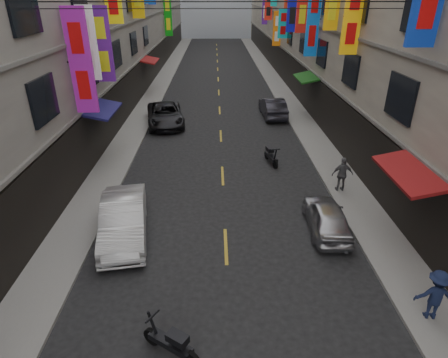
{
  "coord_description": "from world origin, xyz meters",
  "views": [
    {
      "loc": [
        -0.34,
        6.6,
        8.52
      ],
      "look_at": [
        -0.16,
        14.07,
        4.78
      ],
      "focal_mm": 30.0,
      "sensor_mm": 36.0,
      "label": 1
    }
  ],
  "objects_px": {
    "scooter_crossing": "(171,343)",
    "car_right_mid": "(327,217)",
    "scooter_far_right": "(271,156)",
    "pedestrian_rfar": "(342,174)",
    "car_right_far": "(273,107)",
    "pedestrian_rnear": "(435,295)",
    "car_left_far": "(165,115)",
    "car_left_mid": "(124,219)"
  },
  "relations": [
    {
      "from": "scooter_crossing",
      "to": "car_right_mid",
      "type": "relative_size",
      "value": 0.44
    },
    {
      "from": "scooter_far_right",
      "to": "pedestrian_rfar",
      "type": "distance_m",
      "value": 4.49
    },
    {
      "from": "car_right_far",
      "to": "scooter_far_right",
      "type": "bearing_deg",
      "value": 78.99
    },
    {
      "from": "scooter_crossing",
      "to": "pedestrian_rnear",
      "type": "distance_m",
      "value": 7.4
    },
    {
      "from": "car_left_far",
      "to": "pedestrian_rfar",
      "type": "relative_size",
      "value": 3.14
    },
    {
      "from": "car_right_mid",
      "to": "pedestrian_rfar",
      "type": "bearing_deg",
      "value": -113.79
    },
    {
      "from": "car_left_mid",
      "to": "pedestrian_rnear",
      "type": "height_order",
      "value": "pedestrian_rnear"
    },
    {
      "from": "car_left_mid",
      "to": "pedestrian_rnear",
      "type": "bearing_deg",
      "value": -33.57
    },
    {
      "from": "scooter_crossing",
      "to": "car_left_mid",
      "type": "distance_m",
      "value": 5.9
    },
    {
      "from": "car_left_mid",
      "to": "car_right_mid",
      "type": "bearing_deg",
      "value": -7.53
    },
    {
      "from": "car_right_mid",
      "to": "car_right_far",
      "type": "height_order",
      "value": "car_right_far"
    },
    {
      "from": "scooter_crossing",
      "to": "car_left_mid",
      "type": "xyz_separation_m",
      "value": [
        -2.35,
        5.4,
        0.32
      ]
    },
    {
      "from": "car_left_mid",
      "to": "pedestrian_rfar",
      "type": "bearing_deg",
      "value": 10.21
    },
    {
      "from": "scooter_far_right",
      "to": "car_right_mid",
      "type": "xyz_separation_m",
      "value": [
        1.3,
        -6.54,
        0.17
      ]
    },
    {
      "from": "scooter_far_right",
      "to": "car_left_far",
      "type": "distance_m",
      "value": 9.61
    },
    {
      "from": "car_left_far",
      "to": "car_right_mid",
      "type": "height_order",
      "value": "car_left_far"
    },
    {
      "from": "car_left_far",
      "to": "car_right_far",
      "type": "xyz_separation_m",
      "value": [
        7.91,
        1.73,
        -0.01
      ]
    },
    {
      "from": "scooter_crossing",
      "to": "pedestrian_rfar",
      "type": "xyz_separation_m",
      "value": [
        7.05,
        8.72,
        0.51
      ]
    },
    {
      "from": "scooter_crossing",
      "to": "scooter_far_right",
      "type": "relative_size",
      "value": 0.88
    },
    {
      "from": "scooter_crossing",
      "to": "pedestrian_rfar",
      "type": "bearing_deg",
      "value": -5.6
    },
    {
      "from": "car_right_far",
      "to": "pedestrian_rnear",
      "type": "distance_m",
      "value": 19.91
    },
    {
      "from": "scooter_far_right",
      "to": "car_left_mid",
      "type": "relative_size",
      "value": 0.39
    },
    {
      "from": "pedestrian_rnear",
      "to": "pedestrian_rfar",
      "type": "xyz_separation_m",
      "value": [
        -0.25,
        7.69,
        0.04
      ]
    },
    {
      "from": "car_left_far",
      "to": "pedestrian_rfar",
      "type": "xyz_separation_m",
      "value": [
        9.43,
        -10.41,
        0.23
      ]
    },
    {
      "from": "scooter_far_right",
      "to": "car_right_far",
      "type": "bearing_deg",
      "value": -111.33
    },
    {
      "from": "car_right_mid",
      "to": "car_right_far",
      "type": "xyz_separation_m",
      "value": [
        0.0,
        15.23,
        0.11
      ]
    },
    {
      "from": "scooter_crossing",
      "to": "car_left_far",
      "type": "xyz_separation_m",
      "value": [
        -2.38,
        19.13,
        0.29
      ]
    },
    {
      "from": "car_left_mid",
      "to": "car_right_mid",
      "type": "distance_m",
      "value": 7.89
    },
    {
      "from": "car_right_far",
      "to": "pedestrian_rfar",
      "type": "height_order",
      "value": "pedestrian_rfar"
    },
    {
      "from": "scooter_far_right",
      "to": "pedestrian_rfar",
      "type": "relative_size",
      "value": 1.06
    },
    {
      "from": "pedestrian_rfar",
      "to": "car_right_far",
      "type": "bearing_deg",
      "value": -84.13
    },
    {
      "from": "scooter_crossing",
      "to": "car_left_far",
      "type": "height_order",
      "value": "car_left_far"
    },
    {
      "from": "car_right_mid",
      "to": "car_right_far",
      "type": "distance_m",
      "value": 15.23
    },
    {
      "from": "car_left_far",
      "to": "car_right_far",
      "type": "height_order",
      "value": "car_left_far"
    },
    {
      "from": "car_left_mid",
      "to": "car_left_far",
      "type": "distance_m",
      "value": 13.73
    },
    {
      "from": "scooter_crossing",
      "to": "car_right_mid",
      "type": "distance_m",
      "value": 7.9
    },
    {
      "from": "scooter_far_right",
      "to": "pedestrian_rfar",
      "type": "bearing_deg",
      "value": 116.44
    },
    {
      "from": "car_right_mid",
      "to": "pedestrian_rfar",
      "type": "distance_m",
      "value": 3.46
    },
    {
      "from": "car_left_mid",
      "to": "car_right_far",
      "type": "distance_m",
      "value": 17.35
    },
    {
      "from": "scooter_crossing",
      "to": "car_right_mid",
      "type": "bearing_deg",
      "value": -11.11
    },
    {
      "from": "scooter_far_right",
      "to": "car_left_mid",
      "type": "height_order",
      "value": "car_left_mid"
    },
    {
      "from": "scooter_far_right",
      "to": "car_right_far",
      "type": "relative_size",
      "value": 0.41
    }
  ]
}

